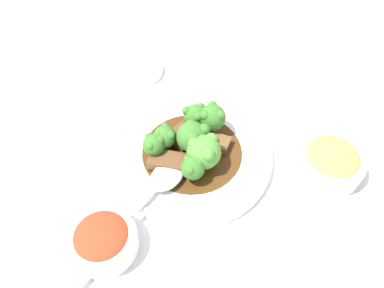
{
  "coord_description": "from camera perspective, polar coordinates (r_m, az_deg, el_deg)",
  "views": [
    {
      "loc": [
        -0.06,
        -0.35,
        0.48
      ],
      "look_at": [
        0.0,
        0.0,
        0.03
      ],
      "focal_mm": 35.0,
      "sensor_mm": 36.0,
      "label": 1
    }
  ],
  "objects": [
    {
      "name": "broccoli_floret_6",
      "position": [
        0.56,
        0.37,
        1.08
      ],
      "size": [
        0.05,
        0.05,
        0.06
      ],
      "color": "#7FA84C",
      "rests_on": "main_plate"
    },
    {
      "name": "broccoli_floret_4",
      "position": [
        0.6,
        0.54,
        4.34
      ],
      "size": [
        0.04,
        0.04,
        0.04
      ],
      "color": "#8EB756",
      "rests_on": "main_plate"
    },
    {
      "name": "ground_plane",
      "position": [
        0.6,
        0.0,
        -2.03
      ],
      "size": [
        4.0,
        4.0,
        0.0
      ],
      "primitive_type": "plane",
      "color": "silver"
    },
    {
      "name": "broccoli_floret_2",
      "position": [
        0.59,
        3.11,
        4.12
      ],
      "size": [
        0.04,
        0.04,
        0.05
      ],
      "color": "#7FA84C",
      "rests_on": "main_plate"
    },
    {
      "name": "sauce_dish",
      "position": [
        0.74,
        -7.72,
        11.04
      ],
      "size": [
        0.08,
        0.08,
        0.01
      ],
      "color": "white",
      "rests_on": "ground_plane"
    },
    {
      "name": "side_bowl_appetizer",
      "position": [
        0.6,
        20.42,
        -2.48
      ],
      "size": [
        0.1,
        0.1,
        0.05
      ],
      "color": "white",
      "rests_on": "ground_plane"
    },
    {
      "name": "side_bowl_kimchi",
      "position": [
        0.52,
        -13.44,
        -13.96
      ],
      "size": [
        0.09,
        0.09,
        0.04
      ],
      "color": "white",
      "rests_on": "ground_plane"
    },
    {
      "name": "broccoli_floret_0",
      "position": [
        0.53,
        0.14,
        -3.63
      ],
      "size": [
        0.03,
        0.03,
        0.04
      ],
      "color": "#8EB756",
      "rests_on": "main_plate"
    },
    {
      "name": "broccoli_floret_3",
      "position": [
        0.56,
        -5.87,
        -0.06
      ],
      "size": [
        0.03,
        0.03,
        0.04
      ],
      "color": "#8EB756",
      "rests_on": "main_plate"
    },
    {
      "name": "broccoli_floret_5",
      "position": [
        0.57,
        -4.14,
        1.16
      ],
      "size": [
        0.04,
        0.04,
        0.04
      ],
      "color": "#8EB756",
      "rests_on": "main_plate"
    },
    {
      "name": "beef_strip_1",
      "position": [
        0.59,
        -1.21,
        1.27
      ],
      "size": [
        0.06,
        0.06,
        0.01
      ],
      "color": "brown",
      "rests_on": "main_plate"
    },
    {
      "name": "broccoli_floret_1",
      "position": [
        0.54,
        1.82,
        -1.14
      ],
      "size": [
        0.05,
        0.05,
        0.06
      ],
      "color": "#8EB756",
      "rests_on": "main_plate"
    },
    {
      "name": "beef_strip_2",
      "position": [
        0.56,
        -3.16,
        -2.77
      ],
      "size": [
        0.08,
        0.05,
        0.02
      ],
      "color": "brown",
      "rests_on": "main_plate"
    },
    {
      "name": "main_plate",
      "position": [
        0.59,
        0.0,
        -1.45
      ],
      "size": [
        0.25,
        0.25,
        0.02
      ],
      "color": "white",
      "rests_on": "ground_plane"
    },
    {
      "name": "beef_strip_0",
      "position": [
        0.59,
        3.19,
        0.48
      ],
      "size": [
        0.06,
        0.05,
        0.01
      ],
      "color": "brown",
      "rests_on": "main_plate"
    },
    {
      "name": "serving_spoon",
      "position": [
        0.54,
        -5.21,
        -6.4
      ],
      "size": [
        0.19,
        0.19,
        0.01
      ],
      "color": "#B7B7BC",
      "rests_on": "main_plate"
    },
    {
      "name": "paper_napkin",
      "position": [
        0.73,
        4.89,
        10.52
      ],
      "size": [
        0.13,
        0.1,
        0.01
      ],
      "color": "white",
      "rests_on": "ground_plane"
    }
  ]
}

